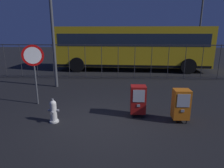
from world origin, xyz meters
TOP-DOWN VIEW (x-y plane):
  - ground_plane at (0.00, 0.00)m, footprint 60.00×60.00m
  - fire_hydrant at (-1.42, -0.00)m, footprint 0.33×0.32m
  - newspaper_box_primary at (2.41, 0.18)m, footprint 0.48×0.42m
  - newspaper_box_secondary at (1.16, 0.55)m, footprint 0.48×0.42m
  - stop_sign at (-2.55, 1.51)m, footprint 0.71×0.31m
  - fence_barrier at (0.00, 5.76)m, footprint 18.03×0.04m
  - bus_near at (1.40, 8.76)m, footprint 10.59×3.12m
  - street_light_near_left at (6.89, 10.98)m, footprint 0.32×0.32m

SIDE VIEW (x-z plane):
  - ground_plane at x=0.00m, z-range 0.00..0.00m
  - fire_hydrant at x=-1.42m, z-range -0.02..0.72m
  - newspaper_box_primary at x=2.41m, z-range 0.06..1.08m
  - newspaper_box_secondary at x=1.16m, z-range 0.06..1.08m
  - fence_barrier at x=0.00m, z-range 0.02..2.02m
  - stop_sign at x=-2.55m, z-range 0.49..2.72m
  - bus_near at x=1.40m, z-range 0.21..3.21m
  - street_light_near_left at x=6.89m, z-range 0.56..7.65m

